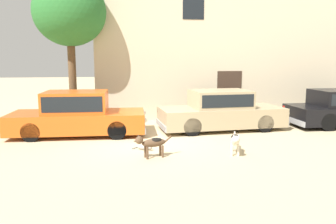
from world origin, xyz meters
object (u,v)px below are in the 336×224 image
object	(u,v)px
acacia_tree_left	(70,13)
parked_sedan_second	(221,110)
stray_dog_spotted	(151,142)
parked_sedan_nearest	(77,114)
stray_cat	(144,147)
stray_dog_tan	(235,140)

from	to	relation	value
acacia_tree_left	parked_sedan_second	bearing A→B (deg)	-17.49
parked_sedan_second	stray_dog_spotted	world-z (taller)	parked_sedan_second
parked_sedan_nearest	stray_dog_spotted	distance (m)	3.84
parked_sedan_second	stray_cat	distance (m)	3.98
stray_dog_spotted	stray_dog_tan	size ratio (longest dim) A/B	1.01
stray_dog_spotted	acacia_tree_left	world-z (taller)	acacia_tree_left
parked_sedan_nearest	acacia_tree_left	size ratio (longest dim) A/B	0.82
acacia_tree_left	stray_cat	bearing A→B (deg)	-59.20
stray_dog_spotted	stray_cat	size ratio (longest dim) A/B	1.86
stray_dog_spotted	stray_dog_tan	bearing A→B (deg)	164.75
parked_sedan_nearest	stray_dog_spotted	xyz separation A→B (m)	(2.28, -3.07, -0.33)
stray_dog_tan	acacia_tree_left	size ratio (longest dim) A/B	0.19
stray_dog_spotted	stray_cat	distance (m)	0.89
stray_dog_spotted	parked_sedan_nearest	bearing A→B (deg)	-68.00
stray_dog_tan	acacia_tree_left	world-z (taller)	acacia_tree_left
parked_sedan_nearest	stray_dog_spotted	size ratio (longest dim) A/B	4.39
parked_sedan_second	stray_cat	xyz separation A→B (m)	(-3.04, -2.48, -0.65)
parked_sedan_nearest	stray_dog_tan	distance (m)	5.54
stray_cat	acacia_tree_left	bearing A→B (deg)	154.22
stray_dog_spotted	stray_dog_tan	distance (m)	2.31
parked_sedan_nearest	stray_cat	world-z (taller)	parked_sedan_nearest
parked_sedan_second	stray_dog_spotted	bearing A→B (deg)	-135.82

